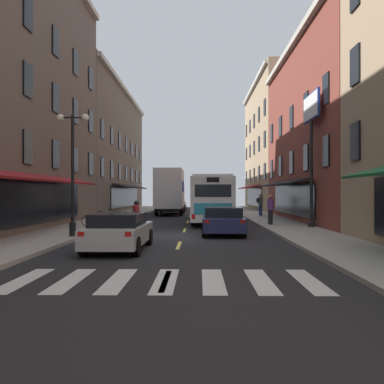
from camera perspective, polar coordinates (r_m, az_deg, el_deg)
name	(u,v)px	position (r m, az deg, el deg)	size (l,w,h in m)	color
ground_plane	(182,237)	(19.73, -1.32, -6.17)	(34.80, 80.00, 0.10)	black
lane_centre_dashes	(182,236)	(19.48, -1.34, -6.09)	(0.14, 73.90, 0.01)	#DBCC4C
crosswalk_near	(165,280)	(9.85, -3.65, -11.99)	(7.10, 2.80, 0.01)	silver
sidewalk_left	(58,234)	(20.80, -17.86, -5.52)	(3.00, 80.00, 0.14)	#A39E93
sidewalk_right	(308,235)	(20.36, 15.60, -5.64)	(3.00, 80.00, 0.14)	#A39E93
billboard_sign	(311,125)	(24.40, 16.04, 8.86)	(0.40, 2.97, 7.44)	black
transit_bus	(211,198)	(29.56, 2.68, -0.86)	(2.80, 12.45, 3.13)	silver
box_truck	(170,192)	(38.57, -2.98, 0.01)	(2.49, 8.41, 4.14)	#B21E19
sedan_near	(119,231)	(15.03, -9.95, -5.28)	(1.98, 4.42, 1.31)	silver
sedan_mid	(177,205)	(46.86, -2.09, -1.73)	(2.07, 4.50, 1.39)	silver
sedan_far	(223,220)	(20.32, 4.25, -3.91)	(2.07, 4.28, 1.34)	navy
motorcycle_rider	(137,220)	(20.62, -7.60, -3.80)	(0.62, 2.07, 1.66)	black
bicycle_near	(97,220)	(23.69, -12.93, -3.82)	(1.71, 0.48, 0.91)	black
bicycle_mid	(107,218)	(25.63, -11.58, -3.54)	(1.71, 0.48, 0.91)	black
pedestrian_near	(260,204)	(35.07, 9.33, -1.63)	(0.52, 0.37, 1.82)	navy
pedestrian_mid	(270,209)	(25.40, 10.69, -2.29)	(0.36, 0.36, 1.80)	black
street_lamp_twin	(73,168)	(18.91, -16.04, 3.12)	(1.42, 0.32, 5.34)	black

